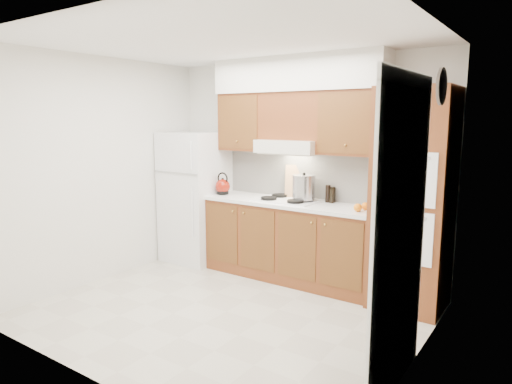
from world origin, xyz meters
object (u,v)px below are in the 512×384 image
stock_pot (304,187)px  kettle (223,186)px  fridge (196,197)px  oven_cabinet (413,200)px

stock_pot → kettle: bearing=-173.0°
kettle → fridge: bearing=-166.5°
oven_cabinet → stock_pot: (-1.27, 0.08, 0.01)m
fridge → kettle: (0.48, -0.02, 0.18)m
oven_cabinet → stock_pot: bearing=176.4°
fridge → stock_pot: (1.58, 0.12, 0.25)m
fridge → stock_pot: fridge is taller
oven_cabinet → stock_pot: 1.27m
fridge → oven_cabinet: size_ratio=0.78×
oven_cabinet → stock_pot: oven_cabinet is taller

